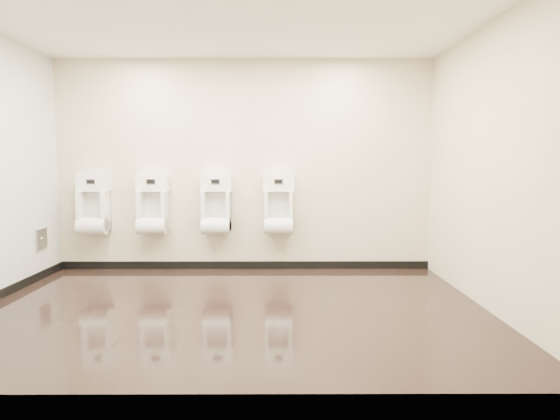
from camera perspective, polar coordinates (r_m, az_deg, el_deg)
The scene contains 11 objects.
ground at distance 4.77m, azimuth -5.79°, elevation -11.77°, with size 5.00×3.50×0.00m, color black.
ceiling at distance 4.75m, azimuth -6.16°, elevation 22.43°, with size 5.00×3.50×0.00m, color white.
back_wall at distance 6.29m, azimuth -4.38°, elevation 5.41°, with size 5.00×0.02×2.80m, color beige.
front_wall at distance 2.81m, azimuth -9.53°, elevation 5.04°, with size 5.00×0.02×2.80m, color beige.
right_wall at distance 4.97m, azimuth 24.19°, elevation 4.87°, with size 0.02×3.50×2.80m, color beige.
skirting_back at distance 6.43m, azimuth -4.30°, elevation -6.70°, with size 5.00×0.02×0.10m, color black.
access_panel at distance 6.50m, azimuth -27.10°, elevation -3.15°, with size 0.04×0.25×0.25m.
urinal_0 at distance 6.63m, azimuth -21.79°, elevation 0.17°, with size 0.42×0.32×0.78m.
urinal_1 at distance 6.39m, azimuth -15.26°, elevation 0.18°, with size 0.42×0.32×0.78m.
urinal_2 at distance 6.22m, azimuth -7.78°, elevation 0.19°, with size 0.42×0.32×0.78m.
urinal_3 at distance 6.17m, azimuth -0.18°, elevation 0.19°, with size 0.42×0.32×0.78m.
Camera 1 is at (0.45, -4.53, 1.43)m, focal length 30.00 mm.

